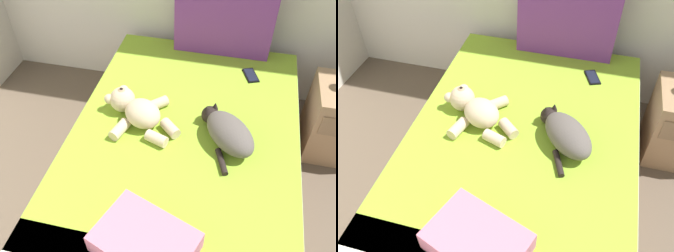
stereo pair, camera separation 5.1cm
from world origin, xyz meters
TOP-DOWN VIEW (x-y plane):
  - bed at (1.68, 3.24)m, footprint 1.30×1.95m
  - patterned_cushion at (1.77, 4.12)m, footprint 0.65×0.14m
  - cat at (1.91, 3.26)m, footprint 0.36×0.43m
  - teddy_bear at (1.39, 3.32)m, footprint 0.48×0.39m
  - cell_phone at (2.00, 3.87)m, footprint 0.12×0.16m
  - throw_pillow at (1.65, 2.57)m, footprint 0.47×0.40m

SIDE VIEW (x-z plane):
  - bed at x=1.68m, z-range 0.00..0.46m
  - cell_phone at x=2.00m, z-range 0.47..0.48m
  - throw_pillow at x=1.65m, z-range 0.47..0.58m
  - teddy_bear at x=1.39m, z-range 0.46..0.61m
  - cat at x=1.91m, z-range 0.46..0.61m
  - patterned_cushion at x=1.77m, z-range 0.47..1.02m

